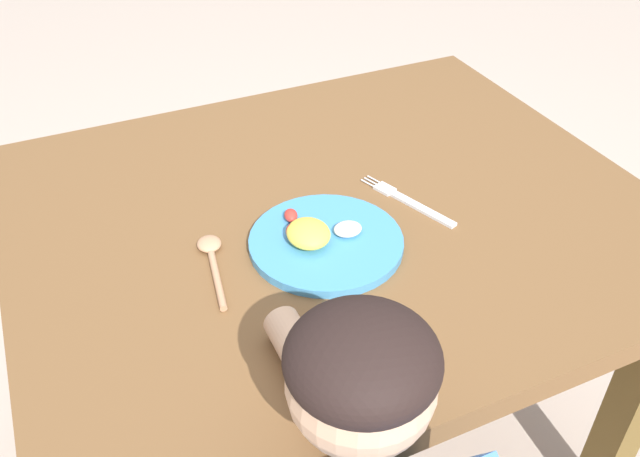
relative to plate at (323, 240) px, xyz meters
name	(u,v)px	position (x,y,z in m)	size (l,w,h in m)	color
ground_plane	(331,439)	(0.07, 0.10, -0.73)	(8.00, 8.00, 0.00)	#BBA797
dining_table	(334,248)	(0.07, 0.10, -0.11)	(1.18, 0.99, 0.72)	brown
plate	(323,240)	(0.00, 0.00, 0.00)	(0.27, 0.27, 0.05)	#4089BF
fork	(409,202)	(0.20, 0.05, -0.01)	(0.09, 0.21, 0.01)	silver
spoon	(212,257)	(-0.19, 0.04, -0.01)	(0.06, 0.19, 0.02)	tan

